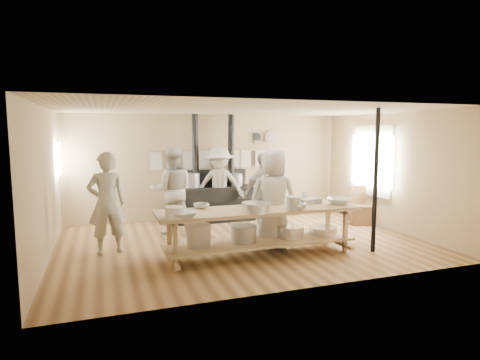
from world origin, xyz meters
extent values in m
plane|color=brown|center=(0.00, 0.00, 0.00)|extent=(7.00, 7.00, 0.00)
plane|color=tan|center=(0.00, 2.50, 1.30)|extent=(7.00, 0.00, 7.00)
plane|color=tan|center=(0.00, -2.50, 1.30)|extent=(7.00, 0.00, 7.00)
plane|color=tan|center=(-3.50, 0.00, 1.30)|extent=(0.00, 5.00, 5.00)
plane|color=tan|center=(3.50, 0.00, 1.30)|extent=(0.00, 5.00, 5.00)
plane|color=tan|center=(0.00, 0.00, 2.60)|extent=(7.00, 7.00, 0.00)
cube|color=beige|center=(3.47, 0.60, 1.50)|extent=(0.06, 1.35, 1.65)
plane|color=white|center=(3.43, 0.60, 1.50)|extent=(0.00, 1.50, 1.50)
cube|color=beige|center=(3.42, 0.60, 1.50)|extent=(0.02, 0.03, 1.50)
plane|color=white|center=(-3.45, 2.00, 1.60)|extent=(0.00, 0.90, 0.90)
cube|color=black|center=(0.00, 2.10, 0.42)|extent=(1.80, 0.70, 0.85)
cube|color=black|center=(0.00, 2.10, 0.05)|extent=(1.90, 0.75, 0.10)
cube|color=black|center=(0.00, 2.40, 1.05)|extent=(1.80, 0.12, 0.35)
cylinder|color=black|center=(-0.45, 2.15, 1.73)|extent=(0.15, 0.15, 1.75)
cylinder|color=black|center=(0.45, 2.15, 1.73)|extent=(0.15, 0.15, 1.75)
cylinder|color=#B2B2B7|center=(-0.55, 2.10, 1.02)|extent=(0.36, 0.36, 0.34)
cylinder|color=gray|center=(0.55, 2.05, 1.00)|extent=(0.30, 0.30, 0.30)
cylinder|color=#9D815A|center=(0.00, 2.40, 1.72)|extent=(3.00, 0.04, 0.04)
cube|color=silver|center=(-1.35, 2.40, 1.50)|extent=(0.28, 0.01, 0.46)
cube|color=silver|center=(-0.96, 2.40, 1.50)|extent=(0.28, 0.01, 0.46)
cube|color=silver|center=(-0.58, 2.40, 1.50)|extent=(0.28, 0.01, 0.46)
cube|color=silver|center=(-0.19, 2.40, 1.50)|extent=(0.28, 0.01, 0.46)
cube|color=silver|center=(0.19, 2.40, 1.50)|extent=(0.28, 0.01, 0.46)
cube|color=silver|center=(0.58, 2.40, 1.50)|extent=(0.28, 0.01, 0.46)
cube|color=silver|center=(0.96, 2.40, 1.50)|extent=(0.28, 0.01, 0.46)
cube|color=silver|center=(1.35, 2.40, 1.50)|extent=(0.28, 0.01, 0.46)
cube|color=#9D815A|center=(1.40, 2.42, 1.90)|extent=(0.50, 0.14, 0.03)
cylinder|color=black|center=(1.25, 2.44, 2.05)|extent=(0.20, 0.04, 0.20)
cylinder|color=silver|center=(1.62, 2.44, 2.05)|extent=(0.32, 0.03, 0.32)
cube|color=#9D815A|center=(0.00, -0.90, 0.82)|extent=(3.60, 0.90, 0.06)
cube|color=#9D815A|center=(0.00, -0.90, 0.25)|extent=(3.40, 0.80, 0.04)
cube|color=#9D815A|center=(0.00, -0.90, 0.20)|extent=(3.30, 0.06, 0.06)
cube|color=#9D815A|center=(-1.55, -1.20, 0.42)|extent=(0.07, 0.07, 0.85)
cube|color=#9D815A|center=(-1.55, -0.60, 0.42)|extent=(0.07, 0.07, 0.85)
cube|color=#9D815A|center=(1.55, -1.20, 0.42)|extent=(0.07, 0.07, 0.85)
cube|color=#9D815A|center=(1.55, -0.60, 0.42)|extent=(0.07, 0.07, 0.85)
cylinder|color=#B2B2B7|center=(-1.10, -0.90, 0.46)|extent=(0.40, 0.40, 0.38)
cylinder|color=gray|center=(-0.30, -0.90, 0.42)|extent=(0.44, 0.44, 0.30)
cylinder|color=silver|center=(0.60, -0.90, 0.38)|extent=(0.48, 0.48, 0.22)
cylinder|color=silver|center=(1.30, -0.90, 0.34)|extent=(0.52, 0.52, 0.14)
cylinder|color=black|center=(2.05, -1.35, 1.30)|extent=(0.08, 0.08, 2.60)
imported|color=#B2AE9D|center=(-2.53, 0.10, 0.92)|extent=(0.73, 0.53, 1.84)
imported|color=#B2AE9D|center=(-1.19, 1.16, 0.94)|extent=(1.01, 0.85, 1.88)
imported|color=#B2AE9D|center=(0.40, -0.57, 0.94)|extent=(1.01, 0.76, 1.87)
imported|color=#B2AE9D|center=(0.63, 0.43, 0.88)|extent=(1.10, 0.64, 1.76)
imported|color=#B2AE9D|center=(0.06, 1.86, 0.91)|extent=(1.31, 0.96, 1.82)
cube|color=#543721|center=(3.15, 0.58, 0.22)|extent=(0.49, 0.49, 0.45)
cube|color=#543721|center=(3.19, 0.77, 0.65)|extent=(0.42, 0.12, 0.50)
imported|color=white|center=(-1.41, -1.23, 0.90)|extent=(0.41, 0.41, 0.10)
imported|color=silver|center=(-0.97, -0.57, 0.89)|extent=(0.37, 0.37, 0.09)
imported|color=white|center=(1.55, -0.97, 0.91)|extent=(0.63, 0.63, 0.11)
imported|color=silver|center=(0.57, -1.20, 0.90)|extent=(0.47, 0.47, 0.10)
cube|color=#B2B2B7|center=(1.05, -0.74, 0.90)|extent=(0.45, 0.34, 0.09)
cylinder|color=silver|center=(-0.17, -1.16, 0.93)|extent=(0.58, 0.58, 0.15)
cylinder|color=gray|center=(0.48, -1.23, 0.97)|extent=(0.32, 0.32, 0.23)
cylinder|color=white|center=(-1.55, -1.23, 0.94)|extent=(0.38, 0.38, 0.19)
cylinder|color=white|center=(1.05, -0.57, 0.95)|extent=(0.13, 0.13, 0.20)
camera|label=1|loc=(-2.58, -7.30, 2.19)|focal=30.00mm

